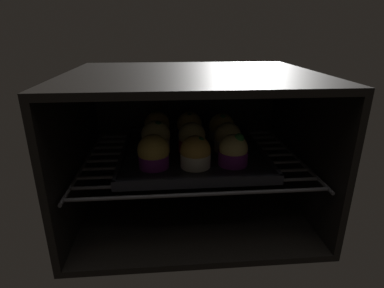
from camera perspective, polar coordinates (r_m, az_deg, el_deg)
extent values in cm
cube|color=black|center=(86.89, 0.04, -11.31)|extent=(59.00, 47.00, 1.50)
cube|color=black|center=(74.57, 0.05, 12.57)|extent=(59.00, 47.00, 1.50)
cube|color=black|center=(100.53, -1.07, 4.29)|extent=(59.00, 1.50, 34.00)
cube|color=black|center=(81.86, -20.44, -0.88)|extent=(1.50, 47.00, 34.00)
cube|color=black|center=(86.21, 19.45, 0.30)|extent=(1.50, 47.00, 34.00)
cylinder|color=#4C494C|center=(63.30, 1.54, -9.29)|extent=(54.00, 0.80, 0.80)
cylinder|color=#4C494C|center=(67.44, 1.09, -7.29)|extent=(54.00, 0.80, 0.80)
cylinder|color=#4C494C|center=(71.65, 0.70, -5.53)|extent=(54.00, 0.80, 0.80)
cylinder|color=#4C494C|center=(75.93, 0.35, -3.96)|extent=(54.00, 0.80, 0.80)
cylinder|color=#4C494C|center=(80.26, 0.04, -2.56)|extent=(54.00, 0.80, 0.80)
cylinder|color=#4C494C|center=(84.64, -0.23, -1.31)|extent=(54.00, 0.80, 0.80)
cylinder|color=#4C494C|center=(89.05, -0.48, -0.18)|extent=(54.00, 0.80, 0.80)
cylinder|color=#4C494C|center=(93.50, -0.71, 0.84)|extent=(54.00, 0.80, 0.80)
cylinder|color=#4C494C|center=(97.98, -0.91, 1.77)|extent=(54.00, 0.80, 0.80)
cylinder|color=#4C494C|center=(82.63, -18.98, -3.05)|extent=(0.80, 42.00, 0.80)
cylinder|color=#4C494C|center=(86.68, 18.13, -1.84)|extent=(0.80, 42.00, 0.80)
cube|color=black|center=(80.52, 0.00, -1.72)|extent=(35.79, 35.79, 1.20)
cube|color=black|center=(64.23, 1.34, -6.69)|extent=(35.79, 0.80, 1.00)
cube|color=black|center=(96.56, -0.88, 2.80)|extent=(35.79, 0.80, 1.00)
cube|color=black|center=(80.64, -12.49, -1.35)|extent=(0.80, 35.79, 1.00)
cube|color=black|center=(83.34, 12.07, -0.59)|extent=(0.80, 35.79, 1.00)
cylinder|color=#7A238C|center=(71.28, -7.05, -2.97)|extent=(6.95, 6.95, 3.29)
sphere|color=gold|center=(70.34, -7.14, -1.12)|extent=(7.30, 7.30, 7.30)
sphere|color=#1E6023|center=(69.53, -7.15, 0.40)|extent=(1.98, 1.98, 1.98)
cylinder|color=silver|center=(70.98, 0.42, -2.91)|extent=(6.95, 6.95, 3.29)
sphere|color=gold|center=(70.12, 0.43, -1.23)|extent=(7.01, 7.01, 7.01)
sphere|color=#19511E|center=(68.85, 1.50, 0.52)|extent=(1.98, 1.98, 1.98)
cylinder|color=#7A238C|center=(72.72, 7.55, -2.50)|extent=(6.95, 6.95, 3.29)
sphere|color=#E0CC7A|center=(71.85, 7.64, -0.78)|extent=(6.68, 6.68, 6.68)
sphere|color=#28702D|center=(70.37, 8.68, 1.06)|extent=(2.27, 2.27, 2.27)
cylinder|color=silver|center=(79.74, -6.61, -0.35)|extent=(6.95, 6.95, 3.29)
sphere|color=#E0CC7A|center=(78.74, -6.69, 1.67)|extent=(7.38, 7.38, 7.38)
sphere|color=#19511E|center=(77.18, -6.31, 3.54)|extent=(1.93, 1.93, 1.93)
cylinder|color=red|center=(79.94, 0.12, -0.16)|extent=(6.95, 6.95, 3.29)
sphere|color=#E0CC7A|center=(79.08, 0.12, 1.58)|extent=(6.96, 6.96, 6.96)
sphere|color=#19511E|center=(78.44, 0.12, 2.98)|extent=(1.89, 1.89, 1.89)
cylinder|color=silver|center=(80.80, 6.54, -0.07)|extent=(6.95, 6.95, 3.29)
sphere|color=#E0CC7A|center=(80.00, 6.61, 1.53)|extent=(6.87, 6.87, 6.87)
cylinder|color=red|center=(88.47, -6.38, 1.78)|extent=(6.95, 6.95, 3.29)
sphere|color=gold|center=(87.54, -6.46, 3.67)|extent=(7.10, 7.10, 7.10)
sphere|color=#28702D|center=(87.45, -6.90, 5.16)|extent=(1.92, 1.92, 1.92)
cylinder|color=#1928B7|center=(87.90, -0.67, 1.78)|extent=(6.95, 6.95, 3.29)
sphere|color=gold|center=(86.98, -0.68, 3.67)|extent=(7.03, 7.03, 7.03)
sphere|color=#19511E|center=(85.48, -0.53, 5.05)|extent=(2.12, 2.12, 2.12)
cylinder|color=silver|center=(89.15, 5.43, 1.96)|extent=(6.95, 6.95, 3.29)
sphere|color=gold|center=(88.48, 5.48, 3.32)|extent=(7.29, 7.29, 7.29)
sphere|color=#28702D|center=(86.61, 5.68, 4.84)|extent=(1.92, 1.92, 1.92)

